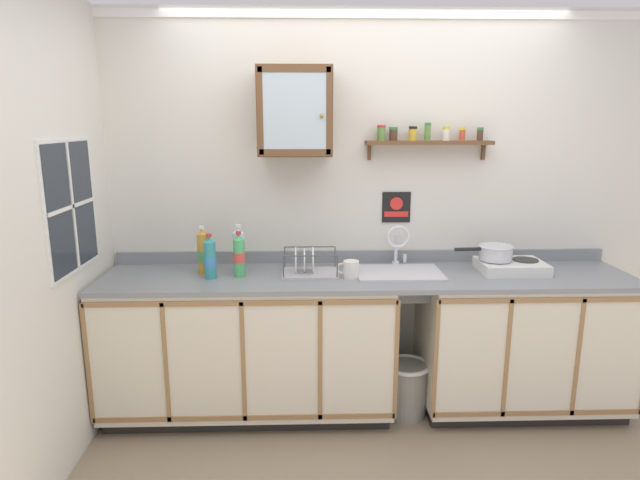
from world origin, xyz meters
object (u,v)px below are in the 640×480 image
at_px(bottle_soda_green_0, 239,256).
at_px(warning_sign, 396,207).
at_px(saucepan, 495,252).
at_px(mug, 351,269).
at_px(trash_bin, 406,387).
at_px(sink, 398,278).
at_px(hot_plate_stove, 511,266).
at_px(bottle_detergent_teal_2, 210,258).
at_px(bottle_water_clear_1, 239,250).
at_px(bottle_juice_amber_3, 203,252).
at_px(wall_cabinet, 295,112).
at_px(dish_rack, 308,268).

bearing_deg(bottle_soda_green_0, warning_sign, 17.54).
relative_size(saucepan, mug, 2.74).
height_order(warning_sign, trash_bin, warning_sign).
relative_size(sink, hot_plate_stove, 1.32).
relative_size(hot_plate_stove, bottle_detergent_teal_2, 1.46).
relative_size(warning_sign, trash_bin, 0.58).
distance_m(bottle_water_clear_1, mug, 0.71).
distance_m(bottle_water_clear_1, bottle_detergent_teal_2, 0.21).
distance_m(bottle_soda_green_0, bottle_water_clear_1, 0.11).
bearing_deg(bottle_soda_green_0, bottle_detergent_teal_2, -169.08).
height_order(bottle_soda_green_0, mug, bottle_soda_green_0).
bearing_deg(mug, sink, 17.61).
height_order(bottle_juice_amber_3, warning_sign, warning_sign).
distance_m(bottle_detergent_teal_2, warning_sign, 1.25).
bearing_deg(trash_bin, wall_cabinet, 162.84).
relative_size(bottle_detergent_teal_2, mug, 2.02).
bearing_deg(wall_cabinet, saucepan, -4.13).
bearing_deg(trash_bin, hot_plate_stove, 8.89).
height_order(bottle_water_clear_1, bottle_detergent_teal_2, bottle_water_clear_1).
xyz_separation_m(bottle_juice_amber_3, warning_sign, (1.24, 0.24, 0.24)).
bearing_deg(saucepan, mug, -172.54).
bearing_deg(bottle_detergent_teal_2, trash_bin, -0.88).
height_order(hot_plate_stove, mug, mug).
bearing_deg(bottle_juice_amber_3, warning_sign, 10.86).
xyz_separation_m(dish_rack, trash_bin, (0.62, -0.09, -0.77)).
relative_size(dish_rack, mug, 2.58).
bearing_deg(warning_sign, wall_cabinet, -166.84).
bearing_deg(bottle_juice_amber_3, bottle_detergent_teal_2, -60.68).
bearing_deg(dish_rack, sink, 1.11).
distance_m(sink, bottle_juice_amber_3, 1.23).
bearing_deg(dish_rack, hot_plate_stove, 0.49).
bearing_deg(dish_rack, bottle_detergent_teal_2, -172.93).
xyz_separation_m(sink, bottle_detergent_teal_2, (-1.15, -0.08, 0.16)).
xyz_separation_m(bottle_water_clear_1, trash_bin, (1.05, -0.16, -0.87)).
bearing_deg(sink, warning_sign, 85.83).
bearing_deg(sink, bottle_detergent_teal_2, -175.84).
xyz_separation_m(saucepan, warning_sign, (-0.59, 0.24, 0.25)).
height_order(bottle_detergent_teal_2, bottle_juice_amber_3, bottle_juice_amber_3).
bearing_deg(bottle_water_clear_1, saucepan, -1.22).
bearing_deg(warning_sign, bottle_soda_green_0, -162.46).
xyz_separation_m(sink, bottle_soda_green_0, (-0.98, -0.05, 0.16)).
relative_size(bottle_soda_green_0, bottle_detergent_teal_2, 1.03).
bearing_deg(dish_rack, wall_cabinet, 120.67).
relative_size(sink, mug, 3.89).
relative_size(bottle_water_clear_1, trash_bin, 0.87).
distance_m(bottle_soda_green_0, dish_rack, 0.43).
bearing_deg(warning_sign, hot_plate_stove, -21.08).
bearing_deg(saucepan, trash_bin, -167.35).
distance_m(sink, warning_sign, 0.48).
bearing_deg(wall_cabinet, warning_sign, 13.16).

